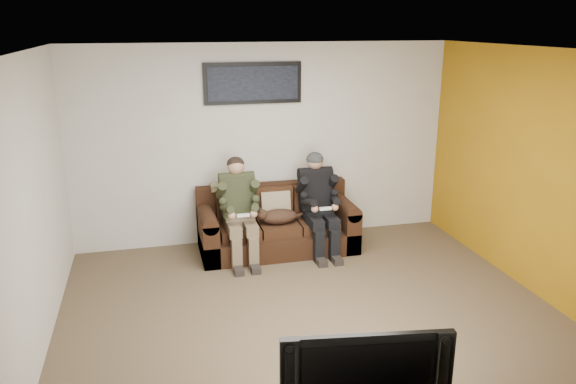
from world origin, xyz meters
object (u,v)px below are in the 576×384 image
object	(u,v)px
cat	(277,216)
framed_poster	(253,83)
person_left	(239,204)
person_right	(318,198)
sofa	(276,226)
television	(363,369)

from	to	relation	value
cat	framed_poster	size ratio (longest dim) A/B	0.53
person_left	framed_poster	world-z (taller)	framed_poster
person_left	person_right	bearing A→B (deg)	0.02
framed_poster	sofa	bearing A→B (deg)	-63.16
framed_poster	cat	bearing A→B (deg)	-72.28
sofa	framed_poster	size ratio (longest dim) A/B	1.59
person_right	framed_poster	xyz separation A→B (m)	(-0.71, 0.56, 1.40)
cat	person_left	bearing A→B (deg)	-179.69
sofa	person_left	distance (m)	0.66
sofa	person_left	xyz separation A→B (m)	(-0.51, -0.16, 0.39)
sofa	television	distance (m)	3.81
cat	television	world-z (taller)	television
person_left	cat	xyz separation A→B (m)	(0.49, 0.00, -0.20)
person_left	television	size ratio (longest dim) A/B	1.16
television	framed_poster	bearing A→B (deg)	97.22
person_left	person_right	distance (m)	1.02
television	cat	bearing A→B (deg)	94.19
sofa	framed_poster	distance (m)	1.85
person_left	framed_poster	distance (m)	1.54
person_right	cat	distance (m)	0.57
person_right	cat	xyz separation A→B (m)	(-0.53, 0.00, -0.20)
cat	television	distance (m)	3.63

